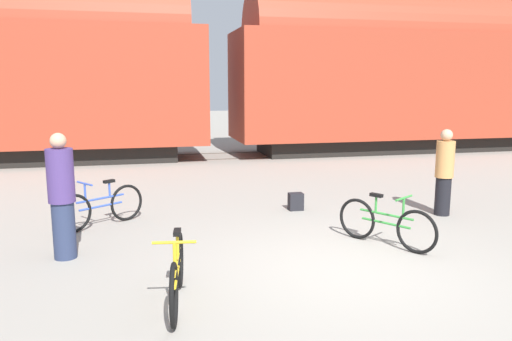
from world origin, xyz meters
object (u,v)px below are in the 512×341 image
at_px(bicycle_yellow, 177,274).
at_px(person_in_tan, 444,172).
at_px(backpack, 296,202).
at_px(bicycle_green, 386,224).
at_px(bicycle_blue, 101,207).
at_px(person_in_purple, 62,197).
at_px(freight_train, 219,68).

bearing_deg(bicycle_yellow, person_in_tan, 28.48).
height_order(bicycle_yellow, person_in_tan, person_in_tan).
height_order(bicycle_yellow, backpack, bicycle_yellow).
distance_m(bicycle_green, backpack, 2.50).
relative_size(bicycle_green, bicycle_yellow, 0.84).
bearing_deg(person_in_tan, bicycle_yellow, -41.53).
relative_size(bicycle_blue, bicycle_yellow, 0.82).
bearing_deg(person_in_purple, person_in_tan, 115.74).
height_order(freight_train, backpack, freight_train).
xyz_separation_m(bicycle_blue, bicycle_yellow, (1.06, -3.43, 0.00)).
relative_size(bicycle_green, person_in_tan, 0.89).
height_order(person_in_purple, backpack, person_in_purple).
distance_m(bicycle_yellow, person_in_purple, 2.44).
height_order(bicycle_blue, person_in_tan, person_in_tan).
distance_m(bicycle_blue, backpack, 3.66).
xyz_separation_m(person_in_purple, backpack, (4.03, 1.88, -0.73)).
bearing_deg(backpack, bicycle_yellow, -124.33).
distance_m(bicycle_yellow, person_in_tan, 5.90).
bearing_deg(bicycle_blue, bicycle_green, -25.60).
height_order(person_in_tan, backpack, person_in_tan).
bearing_deg(person_in_purple, backpack, 132.95).
relative_size(freight_train, bicycle_green, 36.65).
xyz_separation_m(freight_train, bicycle_yellow, (-2.29, -11.43, -2.61)).
bearing_deg(bicycle_green, freight_train, 95.48).
relative_size(bicycle_blue, backpack, 4.14).
distance_m(bicycle_green, person_in_purple, 4.76).
xyz_separation_m(freight_train, backpack, (0.29, -7.66, -2.80)).
relative_size(person_in_tan, person_in_purple, 0.91).
bearing_deg(bicycle_green, bicycle_yellow, -157.18).
height_order(bicycle_blue, backpack, bicycle_blue).
bearing_deg(person_in_tan, bicycle_green, -33.19).
bearing_deg(backpack, person_in_purple, -154.92).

